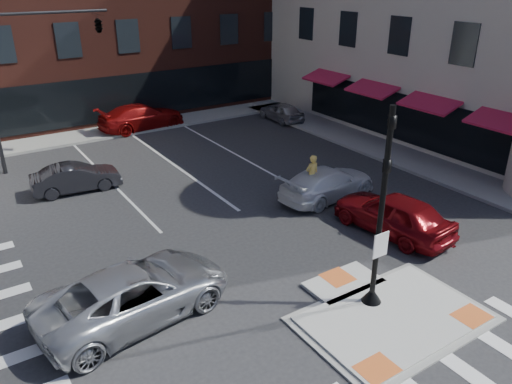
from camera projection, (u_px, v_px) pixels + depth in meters
ground at (380, 311)px, 14.72m from camera, size 120.00×120.00×0.00m
refuge_island at (387, 314)px, 14.50m from camera, size 5.40×4.65×0.13m
sidewalk_e at (386, 150)px, 27.74m from camera, size 3.00×24.00×0.15m
sidewalk_n at (168, 121)px, 33.02m from camera, size 26.00×3.00×0.15m
building_far_right at (99, 1)px, 58.09m from camera, size 12.00×12.00×12.00m
signal_pole at (379, 235)px, 14.07m from camera, size 0.60×0.60×5.98m
mast_arm_signal at (70, 38)px, 24.23m from camera, size 6.10×2.24×8.00m
silver_suv at (135, 293)px, 14.22m from camera, size 5.98×3.38×1.58m
red_sedan at (393, 214)px, 18.80m from camera, size 2.40×4.92×1.62m
white_pickup at (328, 183)px, 21.82m from camera, size 4.94×2.41×1.38m
bg_car_dark at (76, 178)px, 22.51m from camera, size 3.97×1.71×1.27m
bg_car_silver at (281, 112)px, 33.12m from camera, size 1.52×3.70×1.25m
bg_car_red at (142, 117)px, 31.37m from camera, size 5.60×2.65×1.58m
cyclist at (311, 187)px, 21.28m from camera, size 0.69×1.75×2.18m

